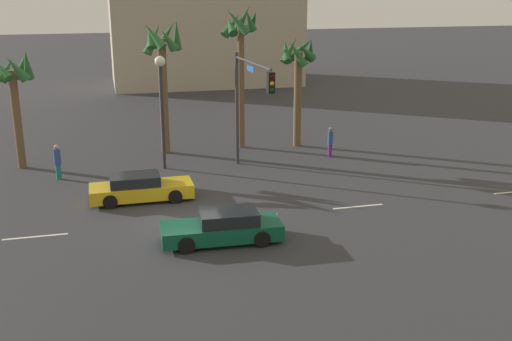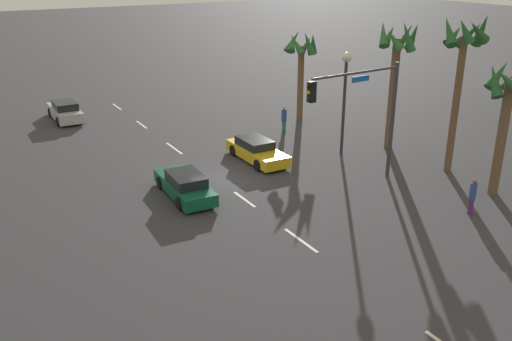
{
  "view_description": "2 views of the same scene",
  "coord_description": "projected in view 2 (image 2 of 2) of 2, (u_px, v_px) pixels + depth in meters",
  "views": [
    {
      "loc": [
        -3.45,
        -24.0,
        9.57
      ],
      "look_at": [
        2.94,
        0.68,
        1.85
      ],
      "focal_mm": 43.12,
      "sensor_mm": 36.0,
      "label": 1
    },
    {
      "loc": [
        24.49,
        -12.01,
        11.1
      ],
      "look_at": [
        3.46,
        0.19,
        1.74
      ],
      "focal_mm": 39.19,
      "sensor_mm": 36.0,
      "label": 2
    }
  ],
  "objects": [
    {
      "name": "streetlamp",
      "position": [
        345.0,
        84.0,
        31.9
      ],
      "size": [
        0.56,
        0.56,
        6.06
      ],
      "color": "#2D2D33",
      "rests_on": "ground_plane"
    },
    {
      "name": "pedestrian_0",
      "position": [
        284.0,
        118.0,
        37.24
      ],
      "size": [
        0.39,
        0.39,
        1.82
      ],
      "color": "#1E7266",
      "rests_on": "ground_plane"
    },
    {
      "name": "lane_stripe_3",
      "position": [
        244.0,
        199.0,
        27.22
      ],
      "size": [
        2.08,
        0.14,
        0.01
      ],
      "primitive_type": "cube",
      "color": "silver",
      "rests_on": "ground_plane"
    },
    {
      "name": "car_0",
      "position": [
        257.0,
        151.0,
        32.27
      ],
      "size": [
        4.69,
        1.8,
        1.25
      ],
      "color": "gold",
      "rests_on": "ground_plane"
    },
    {
      "name": "lane_stripe_4",
      "position": [
        301.0,
        240.0,
        23.3
      ],
      "size": [
        2.39,
        0.14,
        0.01
      ],
      "primitive_type": "cube",
      "color": "silver",
      "rests_on": "ground_plane"
    },
    {
      "name": "palm_tree_2",
      "position": [
        301.0,
        54.0,
        38.77
      ],
      "size": [
        2.42,
        2.42,
        6.41
      ],
      "color": "brown",
      "rests_on": "ground_plane"
    },
    {
      "name": "palm_tree_1",
      "position": [
        509.0,
        97.0,
        26.18
      ],
      "size": [
        2.41,
        2.68,
        6.68
      ],
      "color": "brown",
      "rests_on": "ground_plane"
    },
    {
      "name": "ground_plane",
      "position": [
        220.0,
        182.0,
        29.38
      ],
      "size": [
        220.0,
        220.0,
        0.0
      ],
      "primitive_type": "plane",
      "color": "#333338"
    },
    {
      "name": "car_1",
      "position": [
        185.0,
        185.0,
        27.39
      ],
      "size": [
        4.71,
        1.94,
        1.26
      ],
      "color": "#0F5138",
      "rests_on": "ground_plane"
    },
    {
      "name": "lane_stripe_2",
      "position": [
        174.0,
        148.0,
        34.45
      ],
      "size": [
        2.49,
        0.14,
        0.01
      ],
      "primitive_type": "cube",
      "color": "silver",
      "rests_on": "ground_plane"
    },
    {
      "name": "palm_tree_3",
      "position": [
        463.0,
        54.0,
        28.61
      ],
      "size": [
        2.23,
        2.68,
        8.52
      ],
      "color": "brown",
      "rests_on": "ground_plane"
    },
    {
      "name": "car_2",
      "position": [
        65.0,
        111.0,
        40.24
      ],
      "size": [
        4.51,
        1.8,
        1.38
      ],
      "color": "#B7B7BC",
      "rests_on": "ground_plane"
    },
    {
      "name": "traffic_signal",
      "position": [
        366.0,
        105.0,
        27.58
      ],
      "size": [
        0.62,
        5.84,
        6.14
      ],
      "color": "#38383D",
      "rests_on": "ground_plane"
    },
    {
      "name": "pedestrian_1",
      "position": [
        472.0,
        195.0,
        25.36
      ],
      "size": [
        0.41,
        0.41,
        1.75
      ],
      "color": "#59266B",
      "rests_on": "ground_plane"
    },
    {
      "name": "palm_tree_0",
      "position": [
        397.0,
        57.0,
        32.62
      ],
      "size": [
        2.47,
        2.75,
        7.78
      ],
      "color": "brown",
      "rests_on": "ground_plane"
    },
    {
      "name": "lane_stripe_0",
      "position": [
        117.0,
        107.0,
        43.91
      ],
      "size": [
        2.18,
        0.14,
        0.01
      ],
      "primitive_type": "cube",
      "color": "silver",
      "rests_on": "ground_plane"
    },
    {
      "name": "lane_stripe_1",
      "position": [
        142.0,
        125.0,
        39.27
      ],
      "size": [
        2.16,
        0.14,
        0.01
      ],
      "primitive_type": "cube",
      "color": "silver",
      "rests_on": "ground_plane"
    }
  ]
}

